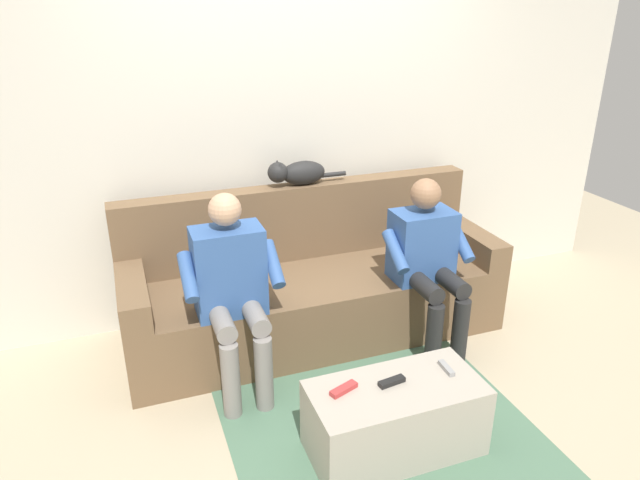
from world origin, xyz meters
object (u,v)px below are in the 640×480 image
Objects in this scene: person_left_seated at (427,256)px; cat_on_backrest at (297,173)px; remote_black at (392,382)px; remote_red at (344,389)px; person_right_seated at (232,284)px; couch at (313,288)px; coffee_table at (395,418)px; remote_gray at (446,368)px.

cat_on_backrest is (0.62, -0.66, 0.41)m from person_left_seated.
remote_red is at bearing -14.36° from remote_black.
couch is at bearing -146.70° from person_right_seated.
coffee_table is at bearing 90.48° from cat_on_backrest.
couch is 0.80m from person_right_seated.
remote_red is (-0.36, 0.75, -0.26)m from person_right_seated.
remote_black is (-0.24, 0.03, 0.00)m from remote_red.
cat_on_backrest is 3.92× the size of remote_black.
couch is at bearing 92.68° from cat_on_backrest.
couch is 1.21m from remote_gray.
person_right_seated is 1.21m from remote_gray.
coffee_table is at bearing 52.93° from person_left_seated.
cat_on_backrest reaches higher than coffee_table.
person_left_seated is 2.03× the size of cat_on_backrest.
remote_gray is (-0.29, -0.03, 0.20)m from coffee_table.
remote_red is at bearing 90.27° from remote_gray.
remote_black is (0.01, -0.03, 0.20)m from coffee_table.
person_right_seated is at bearing 33.30° from couch.
person_right_seated is at bearing 48.05° from cat_on_backrest.
cat_on_backrest is at bearing -89.52° from coffee_table.
person_left_seated is at bearing -127.07° from coffee_table.
cat_on_backrest is at bearing -87.32° from couch.
coffee_table is 1.69m from cat_on_backrest.
remote_gray is 0.88× the size of remote_black.
person_right_seated is at bearing -84.80° from remote_red.
person_left_seated is 7.98× the size of remote_black.
couch reaches higher than remote_red.
cat_on_backrest is at bearing -46.74° from person_left_seated.
remote_black is (-0.60, 0.77, -0.26)m from person_right_seated.
coffee_table is 5.77× the size of remote_red.
cat_on_backrest reaches higher than remote_red.
person_left_seated is at bearing 146.94° from couch.
remote_gray is (-0.29, 1.17, 0.07)m from couch.
coffee_table is 0.74× the size of person_right_seated.
person_left_seated is 1.17m from remote_red.
person_left_seated is 1.00m from cat_on_backrest.
couch is at bearing -90.00° from coffee_table.
person_right_seated reaches higher than remote_gray.
cat_on_backrest is 1.58m from remote_black.
cat_on_backrest reaches higher than remote_black.
couch is at bearing -33.06° from person_left_seated.
remote_red is at bearing 80.36° from cat_on_backrest.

